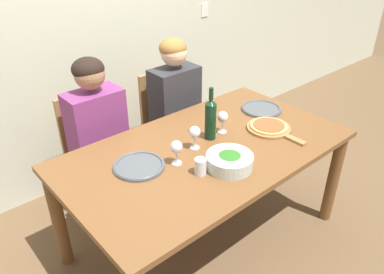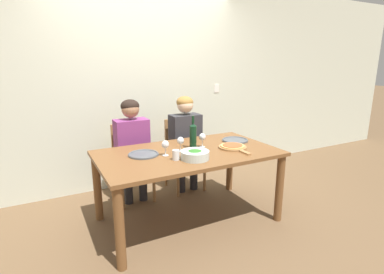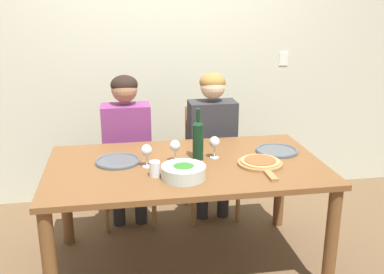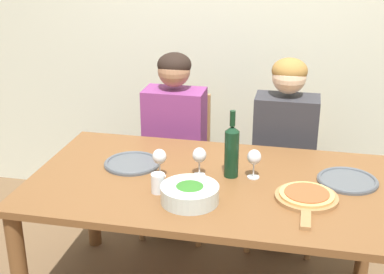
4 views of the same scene
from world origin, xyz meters
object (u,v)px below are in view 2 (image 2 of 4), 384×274
at_px(person_man, 186,135).
at_px(water_tumbler, 176,155).
at_px(broccoli_bowl, 195,155).
at_px(wine_glass_right, 202,138).
at_px(wine_bottle, 193,135).
at_px(pizza_on_board, 233,147).
at_px(chair_right, 182,151).
at_px(dinner_plate_left, 143,154).
at_px(wine_glass_left, 165,145).
at_px(person_woman, 132,141).
at_px(wine_glass_centre, 181,141).
at_px(chair_left, 131,159).
at_px(dinner_plate_right, 235,140).

height_order(person_man, water_tumbler, person_man).
distance_m(broccoli_bowl, wine_glass_right, 0.41).
height_order(wine_bottle, pizza_on_board, wine_bottle).
distance_m(chair_right, dinner_plate_left, 1.09).
bearing_deg(dinner_plate_left, broccoli_bowl, -41.03).
bearing_deg(wine_glass_left, water_tumbler, -77.38).
bearing_deg(chair_right, wine_glass_right, -99.56).
bearing_deg(wine_glass_right, broccoli_bowl, -129.41).
xyz_separation_m(person_woman, wine_glass_centre, (0.30, -0.67, 0.12)).
distance_m(chair_left, dinner_plate_left, 0.78).
bearing_deg(wine_glass_centre, dinner_plate_left, 171.68).
distance_m(person_woman, wine_glass_centre, 0.74).
distance_m(broccoli_bowl, water_tumbler, 0.18).
xyz_separation_m(person_woman, person_man, (0.69, 0.00, 0.00)).
xyz_separation_m(broccoli_bowl, dinner_plate_left, (-0.39, 0.34, -0.03)).
bearing_deg(water_tumbler, person_man, 58.31).
xyz_separation_m(broccoli_bowl, wine_glass_left, (-0.20, 0.22, 0.06)).
xyz_separation_m(chair_left, water_tumbler, (0.14, -1.00, 0.31)).
bearing_deg(wine_glass_centre, dinner_plate_right, 6.32).
xyz_separation_m(wine_glass_left, wine_glass_right, (0.46, 0.09, 0.00)).
bearing_deg(dinner_plate_left, chair_left, 84.08).
xyz_separation_m(chair_left, dinner_plate_left, (-0.08, -0.73, 0.27)).
xyz_separation_m(chair_right, pizza_on_board, (0.14, -0.93, 0.28)).
xyz_separation_m(person_man, wine_glass_left, (-0.59, -0.73, 0.12)).
bearing_deg(wine_bottle, dinner_plate_left, 177.26).
distance_m(wine_bottle, wine_glass_right, 0.12).
bearing_deg(water_tumbler, dinner_plate_right, 18.91).
bearing_deg(chair_left, person_woman, -90.00).
height_order(person_man, wine_bottle, person_man).
height_order(dinner_plate_right, pizza_on_board, pizza_on_board).
relative_size(chair_left, wine_glass_right, 6.03).
bearing_deg(chair_left, wine_glass_centre, -69.04).
xyz_separation_m(wine_glass_left, water_tumbler, (0.04, -0.16, -0.06)).
bearing_deg(chair_left, broccoli_bowl, -73.66).
distance_m(pizza_on_board, wine_glass_centre, 0.56).
height_order(chair_right, dinner_plate_left, chair_right).
bearing_deg(wine_glass_centre, wine_bottle, 10.51).
xyz_separation_m(dinner_plate_right, water_tumbler, (-0.88, -0.30, 0.04)).
bearing_deg(chair_right, person_woman, -170.97).
bearing_deg(water_tumbler, wine_glass_left, 102.62).
height_order(dinner_plate_left, water_tumbler, water_tumbler).
bearing_deg(dinner_plate_right, wine_glass_right, -173.95).
height_order(wine_bottle, wine_glass_right, wine_bottle).
bearing_deg(chair_right, wine_glass_centre, -116.93).
bearing_deg(water_tumbler, dinner_plate_left, 128.45).
xyz_separation_m(person_man, broccoli_bowl, (-0.38, -0.95, 0.06)).
xyz_separation_m(person_woman, pizza_on_board, (0.83, -0.82, 0.03)).
relative_size(broccoli_bowl, water_tumbler, 2.84).
distance_m(wine_bottle, wine_glass_left, 0.36).
distance_m(chair_left, broccoli_bowl, 1.15).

